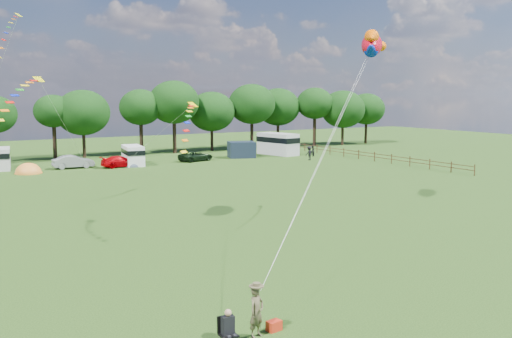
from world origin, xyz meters
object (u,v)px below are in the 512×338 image
car_d (196,156)px  tent_greyblue (131,166)px  car_b (73,162)px  fish_kite (372,44)px  campervan_b (0,158)px  walker_a (312,151)px  car_c (121,162)px  campervan_d (278,143)px  kite_flyer (257,312)px  campervan_c (133,155)px  camp_chair (227,325)px  walker_b (309,153)px  tent_orange (29,173)px

car_d → tent_greyblue: bearing=81.1°
car_b → fish_kite: bearing=-159.4°
campervan_b → fish_kite: 44.74m
car_b → campervan_b: size_ratio=0.83×
walker_a → car_c: bearing=-44.0°
campervan_d → kite_flyer: (-33.06, -50.08, -0.70)m
walker_a → campervan_d: bearing=-96.0°
car_c → campervan_c: 2.29m
kite_flyer → fish_kite: (17.34, 13.88, 10.81)m
campervan_d → car_b: bearing=80.1°
car_c → camp_chair: size_ratio=3.14×
car_d → walker_a: bearing=-115.3°
car_b → car_c: car_b is taller
car_d → walker_b: 14.38m
campervan_d → walker_a: (2.83, -4.24, -0.87)m
campervan_b → campervan_c: bearing=-97.3°
car_d → tent_greyblue: car_d is taller
campervan_b → fish_kite: (19.41, -38.94, 10.44)m
kite_flyer → camp_chair: size_ratio=1.31×
car_c → camp_chair: bearing=164.0°
car_b → camp_chair: size_ratio=3.07×
car_d → kite_flyer: 52.92m
car_b → campervan_d: size_ratio=0.66×
car_b → walker_b: walker_b is taller
tent_greyblue → car_c: bearing=-163.8°
fish_kite → walker_a: bearing=13.1°
campervan_d → tent_orange: (-33.02, -2.46, -1.58)m
walker_a → car_b: bearing=-46.5°
campervan_b → tent_orange: campervan_b is taller
car_c → walker_b: size_ratio=2.41×
campervan_b → camp_chair: 53.13m
campervan_b → kite_flyer: 52.86m
car_c → walker_a: (25.82, -1.92, 0.08)m
tent_orange → camp_chair: bearing=-91.6°
tent_greyblue → fish_kite: fish_kite is taller
fish_kite → camp_chair: bearing=170.6°
car_b → tent_greyblue: bearing=-100.4°
campervan_b → walker_b: campervan_b is taller
car_b → tent_greyblue: car_b is taller
car_d → campervan_d: 13.06m
campervan_c → fish_kite: fish_kite is taller
car_d → car_c: bearing=82.6°
campervan_c → fish_kite: (5.40, -35.06, 10.48)m
car_c → fish_kite: 36.38m
tent_orange → walker_a: walker_a is taller
walker_b → camp_chair: bearing=42.7°
campervan_b → tent_greyblue: campervan_b is taller
car_d → walker_b: bearing=-131.2°
campervan_c → walker_b: bearing=-99.0°
car_b → kite_flyer: size_ratio=2.34×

